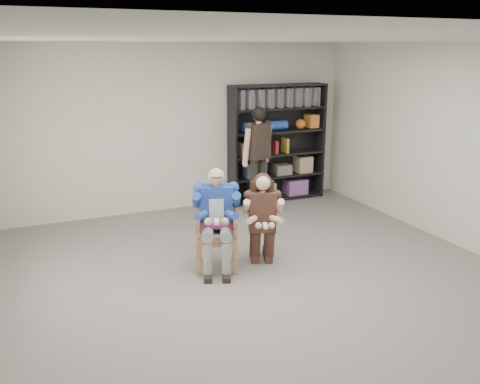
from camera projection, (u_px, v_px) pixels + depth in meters
name	position (u px, v px, depth m)	size (l,w,h in m)	color
room_shell	(279.00, 173.00, 5.53)	(6.00, 7.00, 2.80)	silver
floor	(276.00, 290.00, 5.91)	(6.00, 7.00, 0.01)	slate
armchair	(217.00, 230.00, 6.37)	(0.58, 0.56, 1.01)	#B0663D
seated_man	(217.00, 219.00, 6.33)	(0.56, 0.79, 1.31)	navy
kneeling_woman	(263.00, 220.00, 6.46)	(0.50, 0.81, 1.20)	#3D251F
bookshelf	(277.00, 143.00, 9.17)	(1.80, 0.38, 2.10)	black
standing_man	(258.00, 161.00, 8.49)	(0.55, 0.31, 1.79)	black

